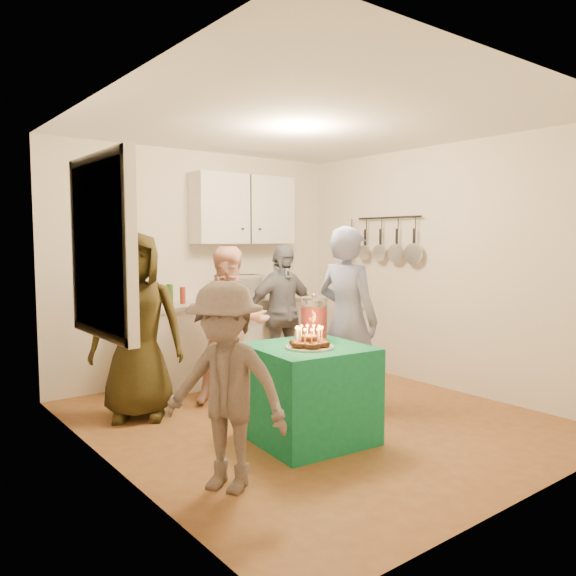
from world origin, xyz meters
TOP-DOWN VIEW (x-y plane):
  - floor at (0.00, 0.00)m, footprint 4.00×4.00m
  - ceiling at (0.00, 0.00)m, footprint 4.00×4.00m
  - back_wall at (0.00, 2.00)m, footprint 3.60×3.60m
  - left_wall at (-1.80, 0.00)m, footprint 4.00×4.00m
  - right_wall at (1.80, 0.00)m, footprint 4.00×4.00m
  - window_night at (-1.77, 0.30)m, footprint 0.04×1.00m
  - counter at (0.20, 1.70)m, footprint 2.20×0.58m
  - countertop at (0.20, 1.70)m, footprint 2.24×0.62m
  - upper_cabinet at (0.50, 1.85)m, footprint 1.30×0.30m
  - pot_rack at (1.72, 0.70)m, footprint 0.12×1.00m
  - microwave at (0.34, 1.70)m, footprint 0.55×0.42m
  - party_table at (-0.36, -0.38)m, footprint 0.93×0.93m
  - donut_cake at (-0.41, -0.45)m, footprint 0.38×0.38m
  - punch_jar at (-0.15, -0.20)m, footprint 0.22×0.22m
  - man_birthday at (0.39, -0.04)m, footprint 0.51×0.69m
  - woman_back_left at (-1.21, 0.98)m, footprint 0.97×0.87m
  - woman_back_center at (-0.29, 0.87)m, footprint 0.88×0.77m
  - woman_back_right at (0.59, 1.23)m, footprint 0.93×0.43m
  - child_near_left at (-1.35, -0.75)m, footprint 0.85×1.00m

SIDE VIEW (x-z plane):
  - floor at x=0.00m, z-range 0.00..0.00m
  - party_table at x=-0.36m, z-range 0.00..0.76m
  - counter at x=0.20m, z-range 0.00..0.86m
  - child_near_left at x=-1.35m, z-range 0.00..1.34m
  - woman_back_center at x=-0.29m, z-range 0.00..1.53m
  - woman_back_right at x=0.59m, z-range 0.00..1.54m
  - woman_back_left at x=-1.21m, z-range 0.00..1.67m
  - donut_cake at x=-0.41m, z-range 0.76..0.94m
  - man_birthday at x=0.39m, z-range 0.00..1.72m
  - countertop at x=0.20m, z-range 0.86..0.91m
  - punch_jar at x=-0.15m, z-range 0.76..1.10m
  - microwave at x=0.34m, z-range 0.91..1.19m
  - back_wall at x=0.00m, z-range 1.30..1.30m
  - left_wall at x=-1.80m, z-range 1.30..1.30m
  - right_wall at x=1.80m, z-range 1.30..1.30m
  - window_night at x=-1.77m, z-range 0.95..2.15m
  - pot_rack at x=1.72m, z-range 1.30..1.90m
  - upper_cabinet at x=0.50m, z-range 1.55..2.35m
  - ceiling at x=0.00m, z-range 2.60..2.60m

